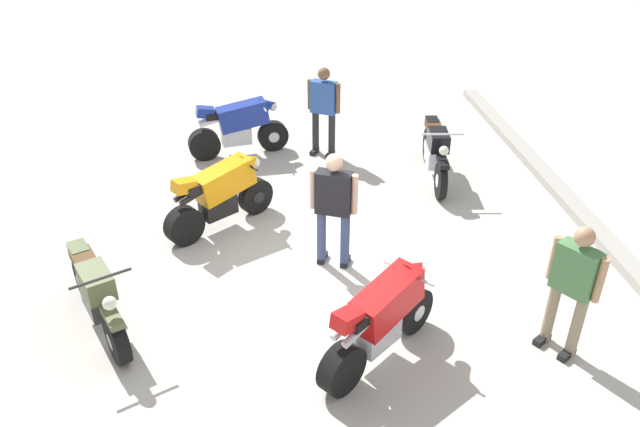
% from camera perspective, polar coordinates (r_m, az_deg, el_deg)
% --- Properties ---
extents(ground_plane, '(40.00, 40.00, 0.00)m').
position_cam_1_polar(ground_plane, '(8.70, -1.42, -6.20)').
color(ground_plane, '#B7B2A8').
extents(curb_edge, '(14.00, 0.30, 0.15)m').
position_cam_1_polar(curb_edge, '(10.04, 25.79, -3.57)').
color(curb_edge, '#9C978F').
rests_on(curb_edge, ground).
extents(motorcycle_orange_sportbike, '(1.32, 1.68, 1.14)m').
position_cam_1_polar(motorcycle_orange_sportbike, '(9.71, -9.11, 1.82)').
color(motorcycle_orange_sportbike, black).
rests_on(motorcycle_orange_sportbike, ground).
extents(motorcycle_red_sportbike, '(1.43, 1.60, 1.14)m').
position_cam_1_polar(motorcycle_red_sportbike, '(7.20, 5.69, -9.50)').
color(motorcycle_red_sportbike, black).
rests_on(motorcycle_red_sportbike, ground).
extents(motorcycle_black_cruiser, '(2.09, 0.71, 1.09)m').
position_cam_1_polar(motorcycle_black_cruiser, '(11.31, 10.55, 5.61)').
color(motorcycle_black_cruiser, black).
rests_on(motorcycle_black_cruiser, ground).
extents(motorcycle_olive_vintage, '(1.81, 1.05, 1.07)m').
position_cam_1_polar(motorcycle_olive_vintage, '(8.12, -19.75, -7.09)').
color(motorcycle_olive_vintage, black).
rests_on(motorcycle_olive_vintage, ground).
extents(motorcycle_blue_sportbike, '(0.75, 1.95, 1.14)m').
position_cam_1_polar(motorcycle_blue_sportbike, '(12.11, -7.46, 7.98)').
color(motorcycle_blue_sportbike, black).
rests_on(motorcycle_blue_sportbike, ground).
extents(person_in_blue_shirt, '(0.49, 0.62, 1.73)m').
position_cam_1_polar(person_in_blue_shirt, '(11.88, 0.34, 9.86)').
color(person_in_blue_shirt, '#262628').
rests_on(person_in_blue_shirt, ground).
extents(person_in_black_shirt, '(0.45, 0.65, 1.75)m').
position_cam_1_polar(person_in_black_shirt, '(8.48, 1.26, 0.93)').
color(person_in_black_shirt, '#384772').
rests_on(person_in_black_shirt, ground).
extents(person_in_green_shirt, '(0.59, 0.50, 1.70)m').
position_cam_1_polar(person_in_green_shirt, '(7.61, 22.19, -5.87)').
color(person_in_green_shirt, gray).
rests_on(person_in_green_shirt, ground).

